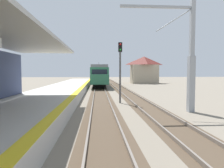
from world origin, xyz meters
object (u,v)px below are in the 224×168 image
(approaching_train, at_px, (99,75))
(rail_signal_post, at_px, (120,66))
(catenary_pylon_far_side, at_px, (187,58))
(distant_trackside_house, at_px, (144,69))

(approaching_train, xyz_separation_m, rail_signal_post, (1.63, -22.36, 1.02))
(rail_signal_post, height_order, catenary_pylon_far_side, catenary_pylon_far_side)
(distant_trackside_house, bearing_deg, approaching_train, -141.67)
(rail_signal_post, relative_size, distant_trackside_house, 0.79)
(rail_signal_post, bearing_deg, catenary_pylon_far_side, -46.63)
(catenary_pylon_far_side, xyz_separation_m, distant_trackside_house, (5.23, 35.18, -0.27))
(catenary_pylon_far_side, bearing_deg, approaching_train, 101.95)
(distant_trackside_house, bearing_deg, catenary_pylon_far_side, -98.46)
(catenary_pylon_far_side, bearing_deg, rail_signal_post, 133.37)
(rail_signal_post, distance_m, catenary_pylon_far_side, 5.84)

